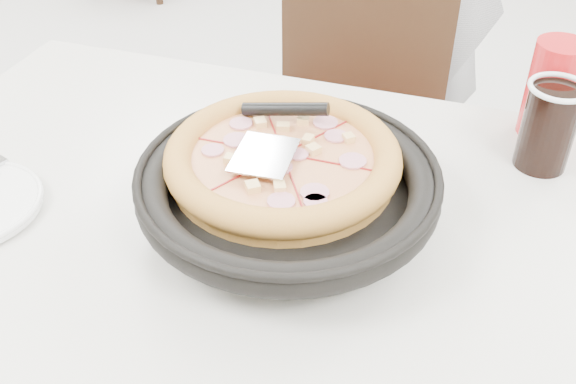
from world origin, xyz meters
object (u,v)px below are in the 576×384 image
(pizza, at_px, (283,167))
(red_cup, at_px, (552,90))
(pizza_pan, at_px, (288,197))
(cola_glass, at_px, (548,129))
(main_table, at_px, (260,376))
(chair_far, at_px, (350,137))

(pizza, height_order, red_cup, red_cup)
(pizza_pan, height_order, red_cup, red_cup)
(pizza, height_order, cola_glass, cola_glass)
(main_table, bearing_deg, pizza, 50.32)
(pizza, distance_m, cola_glass, 0.41)
(main_table, height_order, pizza, pizza)
(cola_glass, bearing_deg, chair_far, 133.82)
(pizza_pan, bearing_deg, red_cup, 46.44)
(chair_far, xyz_separation_m, red_cup, (0.39, -0.30, 0.35))
(main_table, xyz_separation_m, pizza_pan, (0.05, -0.00, 0.42))
(main_table, distance_m, pizza_pan, 0.42)
(pizza, distance_m, red_cup, 0.47)
(main_table, height_order, chair_far, chair_far)
(main_table, bearing_deg, cola_glass, 32.97)
(chair_far, bearing_deg, red_cup, 137.47)
(chair_far, relative_size, cola_glass, 7.31)
(main_table, relative_size, pizza_pan, 3.55)
(pizza, bearing_deg, chair_far, 93.20)
(pizza_pan, distance_m, cola_glass, 0.41)
(chair_far, xyz_separation_m, pizza_pan, (0.05, -0.65, 0.32))
(pizza_pan, xyz_separation_m, cola_glass, (0.33, 0.25, 0.02))
(chair_far, xyz_separation_m, pizza, (0.03, -0.61, 0.34))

